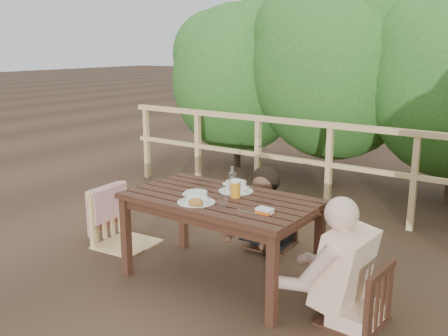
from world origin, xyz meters
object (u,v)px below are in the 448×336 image
Objects in this scene: chair_right at (356,265)px; bottle at (232,182)px; butter_tub at (264,211)px; soup_near at (196,198)px; bread_roll at (196,203)px; table at (220,240)px; diner_right at (363,224)px; beer_glass at (235,189)px; chair_left at (125,193)px; chair_far at (271,202)px; soup_far at (236,187)px; tumbler at (223,203)px; woman at (273,183)px.

chair_right is 3.42× the size of bottle.
bottle is 0.49m from butter_tub.
bread_roll is (0.05, -0.07, -0.01)m from soup_near.
table is at bearing 166.63° from butter_tub.
beer_glass is (-1.02, 0.05, 0.05)m from diner_right.
table is 1.14m from chair_left.
diner_right is 1.08m from bottle.
butter_tub is (-0.62, -0.14, 0.29)m from chair_right.
soup_near is (-0.02, -1.06, 0.30)m from chair_far.
soup_far is 0.48m from bread_roll.
bottle is at bearing 111.32° from tumbler.
woman reaches higher than beer_glass.
beer_glass is (0.09, -0.14, 0.03)m from soup_far.
soup_near is 2.35× the size of bread_roll.
chair_far is 3.01× the size of soup_far.
diner_right is 9.17× the size of beer_glass.
table is at bearing 129.83° from tumbler.
table is at bearing 86.80° from bread_roll.
table is 0.43m from soup_far.
tumbler is (0.16, -0.19, 0.37)m from table.
tumbler is at bearing 95.56° from woman.
butter_tub is at bearing -35.82° from soup_far.
butter_tub is (-0.65, -0.14, -0.00)m from diner_right.
chair_left reaches higher than butter_tub.
chair_far is 1.16m from bread_roll.
soup_near is 2.47× the size of butter_tub.
diner_right is 4.98× the size of soup_near.
diner_right is at bearing 93.15° from chair_right.
tumbler is (0.06, -0.25, -0.04)m from beer_glass.
table is 12.17× the size of bread_roll.
woman is at bearing 94.28° from soup_far.
woman is (1.09, 0.79, 0.09)m from chair_left.
table is 1.75× the size of chair_far.
diner_right is 0.66m from butter_tub.
woman reaches higher than tumbler.
chair_far reaches higher than tumbler.
chair_right is at bearing 10.70° from soup_near.
chair_right reaches higher than table.
butter_tub is at bearing -73.91° from chair_right.
tumbler is at bearing -107.19° from chair_left.
beer_glass is at bearing 58.17° from soup_near.
diner_right is at bearing -9.84° from soup_far.
woman is at bearing 100.73° from tumbler.
chair_left is at bearing 162.22° from bread_roll.
chair_far is 0.71m from soup_far.
table is 1.45× the size of chair_left.
soup_far is at bearing -96.96° from chair_right.
butter_tub is (0.31, 0.06, -0.01)m from tumbler.
woman is 10.40× the size of butter_tub.
tumbler reaches higher than bread_roll.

